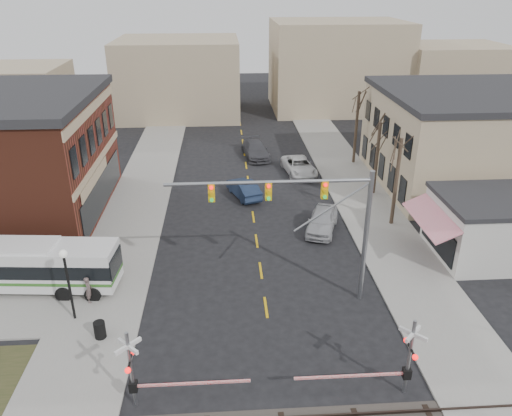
{
  "coord_description": "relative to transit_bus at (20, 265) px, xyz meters",
  "views": [
    {
      "loc": [
        -2.12,
        -21.55,
        17.21
      ],
      "look_at": [
        -0.17,
        8.11,
        3.5
      ],
      "focal_mm": 35.0,
      "sensor_mm": 36.0,
      "label": 1
    }
  ],
  "objects": [
    {
      "name": "pedestrian_near",
      "position": [
        4.32,
        -1.77,
        -0.75
      ],
      "size": [
        0.41,
        0.61,
        1.63
      ],
      "primitive_type": "imported",
      "rotation": [
        0.0,
        0.0,
        1.61
      ],
      "color": "#5F4E4C",
      "rests_on": "sidewalk_west"
    },
    {
      "name": "awning_shop",
      "position": [
        30.45,
        2.13,
        0.48
      ],
      "size": [
        9.74,
        6.2,
        4.3
      ],
      "color": "beige",
      "rests_on": "ground"
    },
    {
      "name": "rr_crossing_east",
      "position": [
        19.82,
        -9.7,
        0.28
      ],
      "size": [
        5.6,
        1.36,
        4.0
      ],
      "color": "gray",
      "rests_on": "ground"
    },
    {
      "name": "ground",
      "position": [
        14.48,
        -4.87,
        -1.69
      ],
      "size": [
        160.0,
        160.0,
        0.0
      ],
      "primitive_type": "plane",
      "color": "black",
      "rests_on": "ground"
    },
    {
      "name": "transit_bus",
      "position": [
        0.0,
        0.0,
        0.0
      ],
      "size": [
        11.69,
        3.5,
        2.96
      ],
      "color": "silver",
      "rests_on": "ground"
    },
    {
      "name": "pedestrian_far",
      "position": [
        3.25,
        1.85,
        -0.66
      ],
      "size": [
        1.12,
        1.08,
        1.81
      ],
      "primitive_type": "imported",
      "rotation": [
        0.0,
        0.0,
        0.67
      ],
      "color": "#384763",
      "rests_on": "sidewalk_west"
    },
    {
      "name": "rr_crossing_west",
      "position": [
        8.54,
        -9.69,
        0.28
      ],
      "size": [
        5.6,
        1.36,
        4.0
      ],
      "color": "gray",
      "rests_on": "ground"
    },
    {
      "name": "sidewalk_east",
      "position": [
        23.98,
        15.13,
        -1.63
      ],
      "size": [
        5.0,
        60.0,
        0.12
      ],
      "primitive_type": "cube",
      "color": "gray",
      "rests_on": "ground"
    },
    {
      "name": "car_b",
      "position": [
        13.91,
        13.27,
        -0.92
      ],
      "size": [
        3.08,
        4.89,
        1.52
      ],
      "primitive_type": "imported",
      "rotation": [
        0.0,
        0.0,
        3.49
      ],
      "color": "#1A2741",
      "rests_on": "ground"
    },
    {
      "name": "trash_bin",
      "position": [
        5.61,
        -5.04,
        -1.1
      ],
      "size": [
        0.6,
        0.6,
        0.94
      ],
      "primitive_type": "cylinder",
      "color": "black",
      "rests_on": "sidewalk_west"
    },
    {
      "name": "tree_east_c",
      "position": [
        25.48,
        21.13,
        2.03
      ],
      "size": [
        0.28,
        0.28,
        7.2
      ],
      "color": "#382B21",
      "rests_on": "sidewalk_east"
    },
    {
      "name": "traffic_signal_mast",
      "position": [
        17.11,
        -2.24,
        4.11
      ],
      "size": [
        11.12,
        0.3,
        8.0
      ],
      "color": "gray",
      "rests_on": "ground"
    },
    {
      "name": "street_lamp",
      "position": [
        3.83,
        -3.31,
        1.51
      ],
      "size": [
        0.44,
        0.44,
        4.31
      ],
      "color": "black",
      "rests_on": "sidewalk_west"
    },
    {
      "name": "sidewalk_west",
      "position": [
        4.98,
        15.13,
        -1.63
      ],
      "size": [
        5.0,
        60.0,
        0.12
      ],
      "primitive_type": "cube",
      "color": "gray",
      "rests_on": "ground"
    },
    {
      "name": "tree_east_b",
      "position": [
        25.28,
        13.13,
        1.58
      ],
      "size": [
        0.28,
        0.28,
        6.3
      ],
      "color": "#382B21",
      "rests_on": "sidewalk_east"
    },
    {
      "name": "tree_east_a",
      "position": [
        24.98,
        7.13,
        1.81
      ],
      "size": [
        0.28,
        0.28,
        6.75
      ],
      "color": "#382B21",
      "rests_on": "sidewalk_east"
    },
    {
      "name": "car_c",
      "position": [
        19.48,
        18.47,
        -0.93
      ],
      "size": [
        3.21,
        5.75,
        1.52
      ],
      "primitive_type": "imported",
      "rotation": [
        0.0,
        0.0,
        0.13
      ],
      "color": "silver",
      "rests_on": "ground"
    },
    {
      "name": "car_d",
      "position": [
        15.6,
        23.67,
        -0.87
      ],
      "size": [
        3.08,
        5.9,
        1.63
      ],
      "primitive_type": "imported",
      "rotation": [
        0.0,
        0.0,
        0.15
      ],
      "color": "#3F3F44",
      "rests_on": "ground"
    },
    {
      "name": "tan_building",
      "position": [
        36.48,
        15.13,
        2.57
      ],
      "size": [
        20.3,
        15.3,
        8.5
      ],
      "color": "tan",
      "rests_on": "ground"
    },
    {
      "name": "car_a",
      "position": [
        19.46,
        6.48,
        -0.86
      ],
      "size": [
        3.42,
        5.21,
        1.65
      ],
      "primitive_type": "imported",
      "rotation": [
        0.0,
        0.0,
        -0.33
      ],
      "color": "#A3A4A8",
      "rests_on": "ground"
    }
  ]
}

